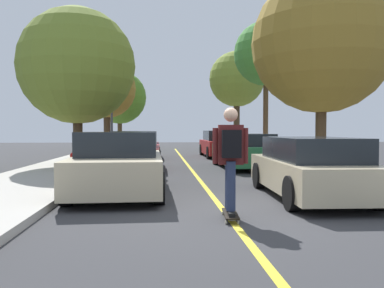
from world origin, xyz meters
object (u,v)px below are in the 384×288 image
at_px(parked_car_left_nearest, 120,163).
at_px(skateboarder, 231,154).
at_px(parked_car_right_far, 219,144).
at_px(street_tree_right_nearest, 322,43).
at_px(parked_car_right_near, 244,151).
at_px(streetlamp, 112,93).
at_px(street_tree_right_near, 266,54).
at_px(parked_car_right_nearest, 310,168).
at_px(street_tree_left_far, 120,97).
at_px(fire_hydrant, 73,165).
at_px(street_tree_left_near, 107,89).
at_px(skateboard, 230,214).
at_px(street_tree_left_nearest, 77,66).
at_px(street_tree_right_far, 237,79).
at_px(parked_car_left_near, 135,151).
at_px(parked_car_left_far, 142,146).

xyz_separation_m(parked_car_left_nearest, skateboarder, (2.07, -2.84, 0.38)).
bearing_deg(parked_car_right_far, street_tree_right_nearest, -74.92).
xyz_separation_m(parked_car_right_near, streetlamp, (-5.91, 7.20, 2.86)).
bearing_deg(parked_car_right_near, parked_car_left_nearest, -126.43).
relative_size(street_tree_right_near, skateboarder, 4.02).
distance_m(parked_car_right_nearest, street_tree_left_far, 23.68).
distance_m(parked_car_left_nearest, fire_hydrant, 2.56).
height_order(street_tree_left_near, skateboarder, street_tree_left_near).
distance_m(fire_hydrant, skateboard, 6.05).
distance_m(street_tree_left_nearest, skateboarder, 10.35).
xyz_separation_m(parked_car_right_nearest, street_tree_right_far, (2.22, 19.31, 4.42)).
height_order(parked_car_right_near, street_tree_right_near, street_tree_right_near).
bearing_deg(streetlamp, street_tree_right_nearest, -48.22).
bearing_deg(street_tree_left_near, parked_car_left_near, -75.87).
bearing_deg(parked_car_left_far, parked_car_right_far, 10.15).
bearing_deg(parked_car_right_far, street_tree_left_nearest, -137.62).
height_order(street_tree_left_far, street_tree_right_near, street_tree_right_near).
bearing_deg(street_tree_right_near, parked_car_left_near, -141.20).
height_order(parked_car_left_far, street_tree_right_far, street_tree_right_far).
distance_m(street_tree_left_nearest, street_tree_right_near, 9.84).
height_order(parked_car_right_near, fire_hydrant, parked_car_right_near).
relative_size(parked_car_right_far, street_tree_right_nearest, 0.69).
bearing_deg(street_tree_right_near, parked_car_left_nearest, -120.78).
bearing_deg(skateboarder, parked_car_right_near, 76.16).
bearing_deg(parked_car_left_far, skateboard, -81.57).
height_order(parked_car_left_far, parked_car_right_near, parked_car_left_far).
height_order(parked_car_left_nearest, street_tree_right_nearest, street_tree_right_nearest).
relative_size(street_tree_right_near, street_tree_right_far, 1.00).
bearing_deg(fire_hydrant, skateboard, -53.70).
bearing_deg(parked_car_left_near, parked_car_right_far, 56.90).
bearing_deg(street_tree_left_nearest, streetlamp, 86.04).
bearing_deg(parked_car_right_far, street_tree_right_near, -29.59).
xyz_separation_m(parked_car_left_nearest, street_tree_right_nearest, (6.38, 3.75, 3.69)).
bearing_deg(parked_car_right_nearest, skateboard, -138.19).
bearing_deg(fire_hydrant, parked_car_left_near, 66.89).
distance_m(street_tree_right_nearest, fire_hydrant, 8.95).
xyz_separation_m(street_tree_right_near, skateboard, (-4.30, -13.51, -5.30)).
height_order(street_tree_right_far, skateboard, street_tree_right_far).
relative_size(parked_car_left_nearest, parked_car_left_far, 1.01).
height_order(street_tree_left_far, street_tree_right_nearest, street_tree_right_nearest).
bearing_deg(parked_car_right_near, street_tree_right_far, 80.14).
bearing_deg(skateboard, parked_car_right_near, 76.12).
height_order(street_tree_right_nearest, street_tree_right_near, street_tree_right_near).
distance_m(parked_car_right_near, street_tree_left_near, 11.28).
distance_m(parked_car_left_nearest, skateboard, 3.54).
bearing_deg(parked_car_left_nearest, street_tree_right_far, 70.86).
bearing_deg(parked_car_left_near, street_tree_left_far, 97.86).
xyz_separation_m(parked_car_left_nearest, street_tree_left_far, (-2.21, 21.62, 3.31)).
bearing_deg(parked_car_left_nearest, street_tree_right_near, 59.22).
xyz_separation_m(street_tree_left_nearest, skateboard, (4.29, -8.95, -3.80)).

